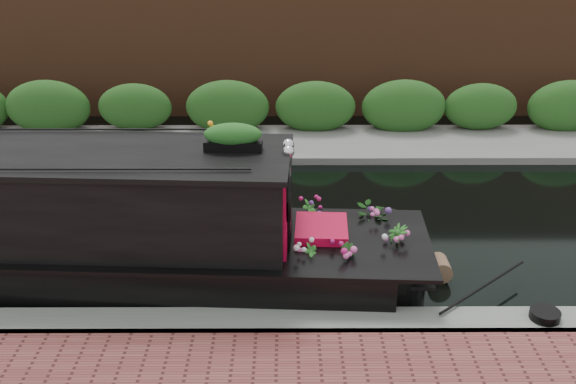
{
  "coord_description": "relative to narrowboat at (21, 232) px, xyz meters",
  "views": [
    {
      "loc": [
        1.51,
        -10.63,
        5.51
      ],
      "look_at": [
        1.55,
        -0.6,
        0.96
      ],
      "focal_mm": 40.0,
      "sensor_mm": 36.0,
      "label": 1
    }
  ],
  "objects": [
    {
      "name": "far_brick_wall",
      "position": [
        2.6,
        9.02,
        -0.84
      ],
      "size": [
        40.0,
        1.0,
        8.0
      ],
      "primitive_type": "cube",
      "color": "brown",
      "rests_on": "ground"
    },
    {
      "name": "narrowboat",
      "position": [
        0.0,
        0.0,
        0.0
      ],
      "size": [
        12.14,
        2.72,
        2.82
      ],
      "rotation": [
        0.0,
        0.0,
        -0.05
      ],
      "color": "black",
      "rests_on": "ground"
    },
    {
      "name": "rope_fender",
      "position": [
        6.56,
        -0.0,
        -0.67
      ],
      "size": [
        0.35,
        0.42,
        0.35
      ],
      "primitive_type": "cylinder",
      "rotation": [
        1.57,
        0.0,
        0.0
      ],
      "color": "brown",
      "rests_on": "ground"
    },
    {
      "name": "ground",
      "position": [
        2.6,
        1.82,
        -0.84
      ],
      "size": [
        80.0,
        80.0,
        0.0
      ],
      "primitive_type": "plane",
      "color": "black",
      "rests_on": "ground"
    },
    {
      "name": "coiled_mooring_rope",
      "position": [
        7.69,
        -1.47,
        -0.53
      ],
      "size": [
        0.42,
        0.42,
        0.12
      ],
      "primitive_type": "cylinder",
      "color": "black",
      "rests_on": "near_bank_coping"
    },
    {
      "name": "near_bank_coping",
      "position": [
        2.6,
        -1.48,
        -0.84
      ],
      "size": [
        40.0,
        0.6,
        0.5
      ],
      "primitive_type": "cube",
      "color": "slate",
      "rests_on": "ground"
    },
    {
      "name": "far_hedge",
      "position": [
        2.6,
        6.92,
        -0.84
      ],
      "size": [
        40.0,
        1.1,
        2.8
      ],
      "primitive_type": "cube",
      "color": "#23531B",
      "rests_on": "ground"
    },
    {
      "name": "far_bank_path",
      "position": [
        2.6,
        6.02,
        -0.84
      ],
      "size": [
        40.0,
        2.4,
        0.34
      ],
      "primitive_type": "cube",
      "color": "slate",
      "rests_on": "ground"
    }
  ]
}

